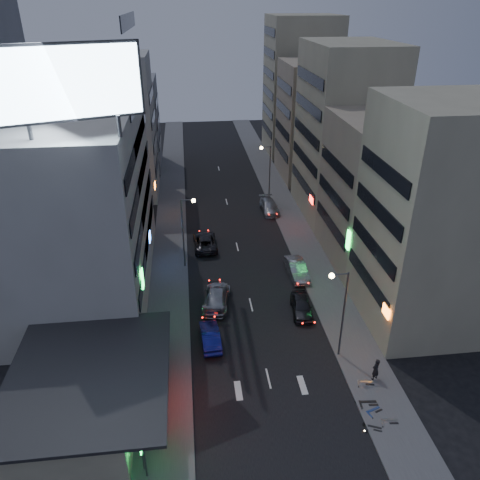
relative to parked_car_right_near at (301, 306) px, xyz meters
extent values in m
plane|color=black|center=(-4.57, -12.20, -0.78)|extent=(180.00, 180.00, 0.00)
cube|color=#4C4C4F|center=(-12.57, 17.80, -0.72)|extent=(4.00, 120.00, 0.12)
cube|color=#4C4C4F|center=(3.43, 17.80, -0.72)|extent=(4.00, 120.00, 0.12)
cube|color=tan|center=(-18.57, -10.20, 1.02)|extent=(8.00, 12.00, 3.60)
cube|color=black|center=(-17.57, -10.20, 2.97)|extent=(11.00, 13.00, 0.25)
cube|color=black|center=(-13.47, -10.20, 2.32)|extent=(0.12, 4.00, 0.90)
cube|color=#FF1E14|center=(-13.39, -10.20, 2.32)|extent=(0.04, 3.70, 0.70)
cube|color=#AAAAA5|center=(-21.57, 7.80, 8.22)|extent=(14.00, 24.00, 18.00)
cube|color=tan|center=(10.43, -1.70, 9.22)|extent=(10.00, 11.00, 20.00)
cube|color=tan|center=(10.93, 9.80, 7.22)|extent=(11.00, 12.00, 16.00)
cube|color=tan|center=(10.43, 22.80, 10.22)|extent=(10.00, 14.00, 22.00)
cube|color=#AAAAA5|center=(-20.07, 32.80, 9.22)|extent=(11.00, 10.00, 20.00)
cube|color=gray|center=(-20.57, 45.80, 6.72)|extent=(12.00, 10.00, 15.00)
cube|color=tan|center=(10.93, 37.80, 8.22)|extent=(11.00, 12.00, 18.00)
cube|color=tan|center=(11.43, 51.80, 11.22)|extent=(12.00, 12.00, 24.00)
cylinder|color=#595B60|center=(-20.57, -2.20, 17.97)|extent=(0.30, 0.30, 1.50)
cylinder|color=#595B60|center=(-14.57, -2.20, 17.97)|extent=(0.30, 0.30, 1.50)
cube|color=black|center=(-17.57, -2.20, 20.92)|extent=(9.52, 3.75, 5.00)
cube|color=#BFE4FF|center=(-17.50, -2.41, 20.92)|extent=(9.04, 3.34, 4.60)
cylinder|color=#595B60|center=(1.73, -6.20, 3.34)|extent=(0.16, 0.16, 8.00)
cylinder|color=#595B60|center=(1.03, -6.20, 7.24)|extent=(1.40, 0.10, 0.10)
sphere|color=#FFD88C|center=(0.43, -6.20, 7.14)|extent=(0.44, 0.44, 0.44)
cylinder|color=#595B60|center=(-10.87, 9.80, 3.34)|extent=(0.16, 0.16, 8.00)
cylinder|color=#595B60|center=(-10.17, 9.80, 7.24)|extent=(1.40, 0.10, 0.10)
sphere|color=#FFD88C|center=(-9.57, 9.80, 7.14)|extent=(0.44, 0.44, 0.44)
cylinder|color=#595B60|center=(1.73, 27.80, 3.34)|extent=(0.16, 0.16, 8.00)
cylinder|color=#595B60|center=(1.03, 27.80, 7.24)|extent=(1.40, 0.10, 0.10)
sphere|color=#FFD88C|center=(0.43, 27.80, 7.14)|extent=(0.44, 0.44, 0.44)
imported|color=#27282D|center=(0.00, 0.00, 0.00)|extent=(2.26, 4.71, 1.55)
imported|color=#A9AEB1|center=(1.03, 6.56, 0.05)|extent=(1.94, 5.07, 1.65)
imported|color=#232227|center=(-8.41, 14.13, 0.02)|extent=(2.77, 5.78, 1.59)
imported|color=#A7AAAF|center=(1.03, 23.59, 0.02)|extent=(2.45, 5.54, 1.58)
imported|color=navy|center=(-8.85, -3.41, -0.04)|extent=(1.81, 4.56, 1.48)
imported|color=#A3A5AC|center=(-7.88, 2.36, 0.07)|extent=(3.39, 6.20, 1.70)
imported|color=black|center=(3.64, -9.33, 0.32)|extent=(0.85, 0.75, 1.96)
camera|label=1|loc=(-10.02, -35.35, 25.97)|focal=35.00mm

